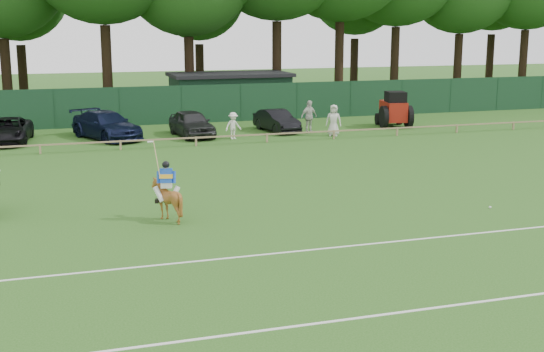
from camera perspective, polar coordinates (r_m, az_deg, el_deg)
name	(u,v)px	position (r m, az deg, el deg)	size (l,w,h in m)	color
ground	(286,242)	(22.09, 1.14, -5.18)	(160.00, 160.00, 0.00)	#1E4C14
horse_chestnut	(167,200)	(24.53, -8.25, -1.85)	(1.14, 1.28, 1.41)	brown
suv_black	(8,131)	(42.53, -20.02, 3.37)	(2.29, 4.96, 1.38)	black
sedan_navy	(106,125)	(42.45, -12.86, 3.90)	(2.19, 5.39, 1.56)	black
hatch_grey	(192,123)	(42.55, -6.31, 4.13)	(1.81, 4.50, 1.53)	#2A2A2C
estate_black	(277,121)	(44.24, 0.38, 4.36)	(1.40, 4.02, 1.32)	black
spectator_left	(233,126)	(41.40, -3.06, 3.96)	(0.99, 0.57, 1.53)	silver
spectator_mid	(309,117)	(43.70, 2.92, 4.67)	(1.15, 0.48, 1.96)	beige
spectator_right	(334,120)	(42.67, 4.85, 4.38)	(0.89, 0.58, 1.83)	beige
rider_chestnut	(166,180)	(24.37, -8.30, -0.32)	(0.93, 0.71, 2.05)	silver
polo_ball	(490,207)	(27.09, 16.74, -2.36)	(0.09, 0.09, 0.09)	silver
pitch_lines	(330,280)	(18.98, 4.58, -8.11)	(60.00, 5.10, 0.01)	silver
pitch_rail	(177,139)	(39.06, -7.43, 2.92)	(62.10, 0.10, 0.50)	#997F5B
perimeter_fence	(152,106)	(47.76, -9.42, 5.47)	(92.08, 0.08, 2.50)	#14351E
utility_shed	(230,94)	(51.83, -3.32, 6.43)	(8.40, 4.40, 3.04)	#14331E
tree_row	(163,110)	(56.06, -8.56, 5.15)	(96.00, 12.00, 21.00)	#26561C
tractor	(394,110)	(46.82, 9.55, 5.12)	(2.25, 2.97, 2.27)	maroon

